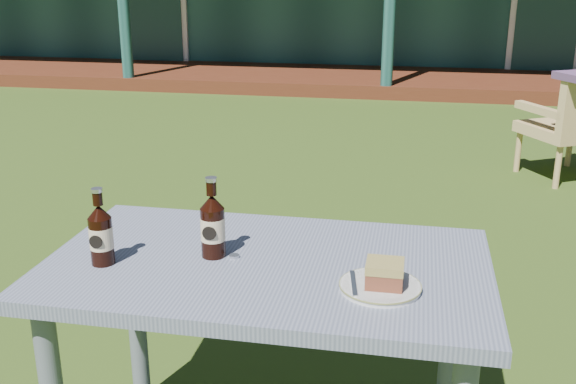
% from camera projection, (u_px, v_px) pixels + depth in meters
% --- Properties ---
extents(ground, '(80.00, 80.00, 0.00)m').
position_uv_depth(ground, '(335.00, 263.00, 3.54)').
color(ground, '#334916').
extents(cafe_table, '(1.20, 0.70, 0.72)m').
position_uv_depth(cafe_table, '(267.00, 295.00, 1.86)').
color(cafe_table, slate).
rests_on(cafe_table, ground).
extents(plate, '(0.20, 0.20, 0.01)m').
position_uv_depth(plate, '(380.00, 286.00, 1.66)').
color(plate, silver).
rests_on(plate, cafe_table).
extents(cake_slice, '(0.09, 0.09, 0.06)m').
position_uv_depth(cake_slice, '(385.00, 273.00, 1.65)').
color(cake_slice, brown).
rests_on(cake_slice, plate).
extents(fork, '(0.03, 0.14, 0.00)m').
position_uv_depth(fork, '(354.00, 283.00, 1.66)').
color(fork, silver).
rests_on(fork, plate).
extents(cola_bottle_near, '(0.07, 0.07, 0.23)m').
position_uv_depth(cola_bottle_near, '(213.00, 225.00, 1.83)').
color(cola_bottle_near, black).
rests_on(cola_bottle_near, cafe_table).
extents(cola_bottle_far, '(0.06, 0.07, 0.21)m').
position_uv_depth(cola_bottle_far, '(101.00, 234.00, 1.79)').
color(cola_bottle_far, black).
rests_on(cola_bottle_far, cafe_table).
extents(bottle_cap, '(0.03, 0.03, 0.01)m').
position_uv_depth(bottle_cap, '(234.00, 256.00, 1.85)').
color(bottle_cap, silver).
rests_on(bottle_cap, cafe_table).
extents(armchair_left, '(0.75, 0.74, 0.76)m').
position_uv_depth(armchair_left, '(576.00, 122.00, 4.82)').
color(armchair_left, tan).
rests_on(armchair_left, ground).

